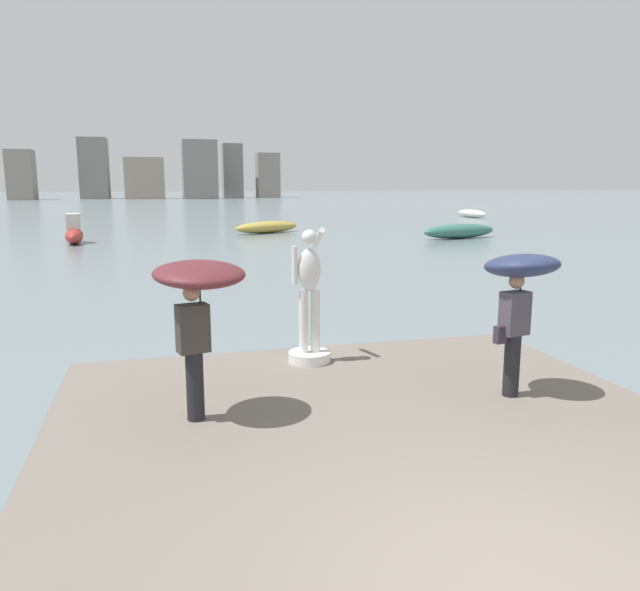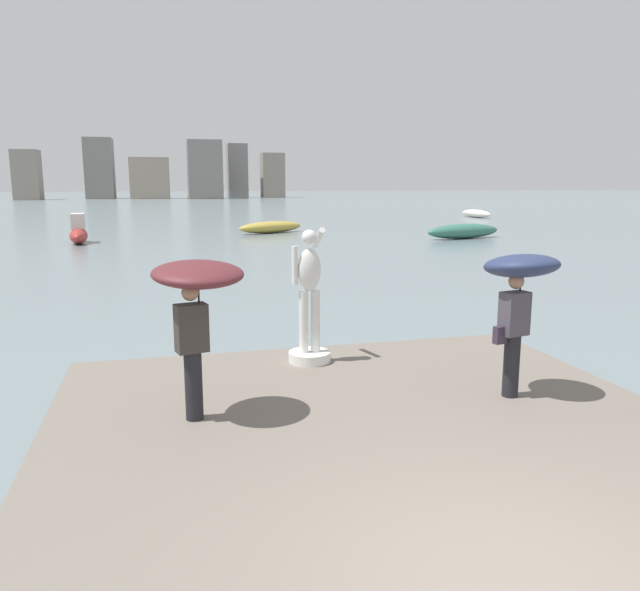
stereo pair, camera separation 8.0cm
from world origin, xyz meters
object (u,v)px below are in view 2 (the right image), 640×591
statue_white_figure (309,310)px  boat_far (79,232)px  boat_mid (271,227)px  onlooker_right (519,283)px  boat_leftward (463,231)px  boat_near (476,213)px  onlooker_left (197,291)px

statue_white_figure → boat_far: statue_white_figure is taller
boat_mid → boat_far: bearing=-159.7°
onlooker_right → boat_leftward: bearing=63.8°
boat_near → boat_mid: 26.14m
onlooker_left → boat_leftward: size_ratio=0.38×
boat_leftward → onlooker_left: bearing=-123.6°
onlooker_right → boat_mid: (2.41, 33.33, -1.60)m
onlooker_right → boat_near: (24.92, 46.62, -1.62)m
onlooker_left → boat_far: 29.22m
onlooker_left → onlooker_right: bearing=-3.3°
boat_far → boat_leftward: 22.33m
onlooker_left → boat_far: bearing=99.7°
onlooker_left → boat_mid: bearing=78.5°
boat_mid → boat_leftward: (10.54, -7.05, 0.05)m
onlooker_left → boat_far: size_ratio=0.61×
onlooker_left → boat_mid: 33.80m
boat_far → onlooker_left: bearing=-80.3°
boat_near → boat_leftward: 23.60m
onlooker_left → onlooker_right: size_ratio=0.99×
boat_mid → boat_near: bearing=30.6°
onlooker_left → boat_near: bearing=57.8°
onlooker_left → boat_near: (29.23, 46.37, -1.65)m
statue_white_figure → onlooker_left: size_ratio=1.10×
boat_far → statue_white_figure: bearing=-75.7°
onlooker_left → boat_mid: onlooker_left is taller
boat_near → boat_far: boat_far is taller
boat_mid → boat_leftward: 12.68m
onlooker_left → onlooker_right: 4.32m
statue_white_figure → boat_far: 27.60m
boat_leftward → boat_far: bearing=172.9°
onlooker_left → onlooker_right: onlooker_right is taller
onlooker_right → boat_mid: bearing=85.9°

